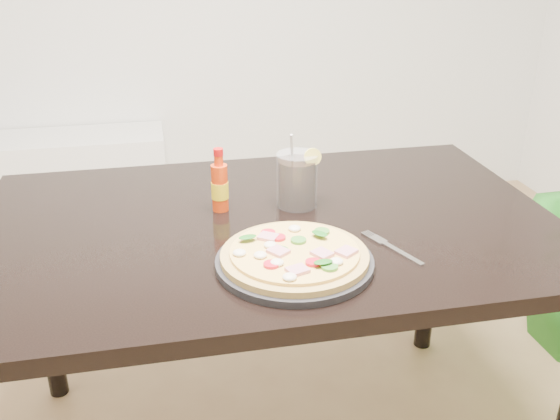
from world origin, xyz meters
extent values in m
cube|color=black|center=(0.12, 0.44, 0.73)|extent=(1.40, 0.90, 0.04)
cylinder|color=black|center=(-0.52, 0.83, 0.35)|extent=(0.06, 0.06, 0.71)
cylinder|color=black|center=(0.76, 0.83, 0.35)|extent=(0.06, 0.06, 0.71)
cylinder|color=black|center=(0.13, 0.21, 0.76)|extent=(0.33, 0.33, 0.02)
cylinder|color=tan|center=(0.13, 0.21, 0.77)|extent=(0.31, 0.31, 0.01)
cylinder|color=#E2AD62|center=(0.13, 0.21, 0.78)|extent=(0.27, 0.27, 0.01)
cube|color=#CF8191|center=(0.23, 0.18, 0.79)|extent=(0.05, 0.05, 0.01)
cube|color=#CF8191|center=(0.12, 0.12, 0.79)|extent=(0.05, 0.05, 0.01)
cube|color=#CF8191|center=(0.09, 0.28, 0.79)|extent=(0.05, 0.05, 0.01)
cube|color=#CF8191|center=(0.10, 0.21, 0.79)|extent=(0.05, 0.05, 0.01)
cube|color=#CF8191|center=(0.18, 0.18, 0.79)|extent=(0.05, 0.05, 0.01)
cylinder|color=red|center=(0.16, 0.15, 0.79)|extent=(0.03, 0.03, 0.01)
cylinder|color=red|center=(0.07, 0.16, 0.79)|extent=(0.03, 0.03, 0.01)
cylinder|color=red|center=(0.09, 0.30, 0.79)|extent=(0.03, 0.03, 0.01)
cylinder|color=red|center=(0.11, 0.27, 0.79)|extent=(0.03, 0.03, 0.01)
cylinder|color=#3C822B|center=(0.15, 0.25, 0.79)|extent=(0.03, 0.03, 0.01)
cylinder|color=#3C822B|center=(0.18, 0.12, 0.79)|extent=(0.03, 0.03, 0.01)
cylinder|color=#3C822B|center=(0.10, 0.21, 0.79)|extent=(0.03, 0.03, 0.01)
cylinder|color=#3C822B|center=(0.21, 0.28, 0.79)|extent=(0.03, 0.03, 0.01)
ellipsoid|color=#EDE4CD|center=(0.02, 0.22, 0.79)|extent=(0.03, 0.03, 0.01)
ellipsoid|color=#EDE4CD|center=(0.20, 0.14, 0.79)|extent=(0.03, 0.03, 0.01)
ellipsoid|color=#EDE4CD|center=(0.06, 0.20, 0.79)|extent=(0.03, 0.03, 0.01)
ellipsoid|color=#EDE4CD|center=(0.15, 0.30, 0.79)|extent=(0.03, 0.03, 0.01)
ellipsoid|color=#EDE4CD|center=(0.09, 0.24, 0.79)|extent=(0.03, 0.03, 0.01)
ellipsoid|color=#EDE4CD|center=(0.08, 0.16, 0.79)|extent=(0.03, 0.03, 0.01)
ellipsoid|color=#EDE4CD|center=(0.10, 0.10, 0.79)|extent=(0.03, 0.03, 0.01)
ellipsoid|color=#196117|center=(0.20, 0.26, 0.80)|extent=(0.04, 0.05, 0.00)
ellipsoid|color=#196117|center=(0.04, 0.27, 0.80)|extent=(0.04, 0.03, 0.00)
ellipsoid|color=#196117|center=(0.17, 0.13, 0.80)|extent=(0.04, 0.03, 0.00)
cylinder|color=red|center=(0.01, 0.53, 0.81)|extent=(0.05, 0.05, 0.12)
cylinder|color=yellow|center=(0.01, 0.53, 0.80)|extent=(0.04, 0.04, 0.04)
cylinder|color=red|center=(0.01, 0.53, 0.88)|extent=(0.02, 0.02, 0.03)
cylinder|color=red|center=(0.01, 0.53, 0.90)|extent=(0.02, 0.02, 0.02)
cylinder|color=black|center=(0.21, 0.52, 0.81)|extent=(0.10, 0.10, 0.12)
cylinder|color=silver|center=(0.21, 0.52, 0.82)|extent=(0.11, 0.11, 0.14)
cylinder|color=#F2E059|center=(0.24, 0.50, 0.88)|extent=(0.04, 0.01, 0.04)
cylinder|color=#B2B2B7|center=(0.20, 0.53, 0.86)|extent=(0.03, 0.06, 0.17)
cube|color=silver|center=(0.37, 0.21, 0.75)|extent=(0.06, 0.12, 0.00)
cube|color=silver|center=(0.34, 0.28, 0.75)|extent=(0.04, 0.05, 0.00)
cube|color=silver|center=(0.32, 0.31, 0.75)|extent=(0.01, 0.03, 0.00)
cube|color=silver|center=(0.33, 0.31, 0.75)|extent=(0.01, 0.03, 0.00)
cube|color=silver|center=(0.34, 0.32, 0.75)|extent=(0.01, 0.03, 0.00)
cube|color=silver|center=(0.34, 0.32, 0.75)|extent=(0.01, 0.03, 0.00)
cube|color=white|center=(-0.80, 2.07, 0.25)|extent=(1.40, 0.34, 0.50)
camera|label=1|loc=(-0.13, -0.91, 1.40)|focal=40.00mm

